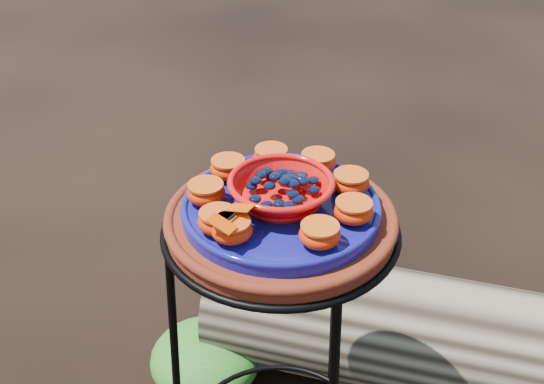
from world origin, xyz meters
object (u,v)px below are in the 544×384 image
Objects in this scene: plant_stand at (279,373)px; red_bowl at (281,192)px; terracotta_saucer at (281,222)px; cobalt_plate at (281,209)px.

red_bowl is at bearing 0.00° from plant_stand.
plant_stand is 0.37m from terracotta_saucer.
cobalt_plate is 2.00× the size of red_bowl.
red_bowl reaches higher than cobalt_plate.
terracotta_saucer is at bearing 0.00° from red_bowl.
cobalt_plate is at bearing 0.00° from terracotta_saucer.
red_bowl is at bearing 0.00° from terracotta_saucer.
plant_stand is 0.39m from cobalt_plate.
plant_stand is 0.43m from red_bowl.
red_bowl is (0.00, 0.00, 0.06)m from terracotta_saucer.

